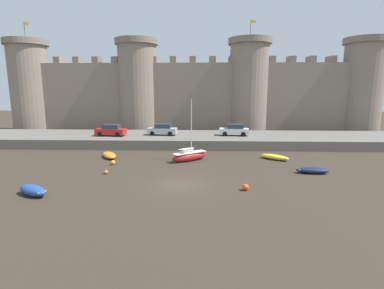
% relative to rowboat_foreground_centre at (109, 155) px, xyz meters
% --- Properties ---
extents(ground_plane, '(160.00, 160.00, 0.00)m').
position_rel_rowboat_foreground_centre_xyz_m(ground_plane, '(8.94, -9.46, -0.32)').
color(ground_plane, '#382D23').
extents(quay_road, '(71.18, 10.00, 1.29)m').
position_rel_rowboat_foreground_centre_xyz_m(quay_road, '(8.94, 9.17, 0.32)').
color(quay_road, '#666059').
rests_on(quay_road, ground).
extents(castle, '(66.71, 7.52, 19.30)m').
position_rel_rowboat_foreground_centre_xyz_m(castle, '(8.94, 20.91, 7.11)').
color(castle, gray).
rests_on(castle, ground).
extents(rowboat_foreground_centre, '(2.76, 3.45, 0.61)m').
position_rel_rowboat_foreground_centre_xyz_m(rowboat_foreground_centre, '(0.00, 0.00, 0.00)').
color(rowboat_foreground_centre, orange).
rests_on(rowboat_foreground_centre, ground).
extents(rowboat_midflat_centre, '(3.27, 2.83, 0.58)m').
position_rel_rowboat_foreground_centre_xyz_m(rowboat_midflat_centre, '(18.84, -0.21, -0.01)').
color(rowboat_midflat_centre, yellow).
rests_on(rowboat_midflat_centre, ground).
extents(sailboat_foreground_left, '(4.24, 3.53, 6.75)m').
position_rel_rowboat_foreground_centre_xyz_m(sailboat_foreground_left, '(9.31, -1.16, 0.28)').
color(sailboat_foreground_left, red).
rests_on(sailboat_foreground_left, ground).
extents(rowboat_midflat_left, '(3.07, 1.25, 0.59)m').
position_rel_rowboat_foreground_centre_xyz_m(rowboat_midflat_left, '(21.12, -5.68, -0.01)').
color(rowboat_midflat_left, '#141E3D').
rests_on(rowboat_midflat_left, ground).
extents(rowboat_midflat_right, '(3.02, 2.38, 0.79)m').
position_rel_rowboat_foreground_centre_xyz_m(rowboat_midflat_right, '(-1.97, -12.34, 0.09)').
color(rowboat_midflat_right, '#234793').
rests_on(rowboat_midflat_right, ground).
extents(mooring_buoy_mid_mud, '(0.52, 0.52, 0.52)m').
position_rel_rowboat_foreground_centre_xyz_m(mooring_buoy_mid_mud, '(14.15, -10.65, -0.06)').
color(mooring_buoy_mid_mud, '#E04C1E').
rests_on(mooring_buoy_mid_mud, ground).
extents(mooring_buoy_near_shore, '(0.39, 0.39, 0.39)m').
position_rel_rowboat_foreground_centre_xyz_m(mooring_buoy_near_shore, '(1.74, -6.61, -0.13)').
color(mooring_buoy_near_shore, orange).
rests_on(mooring_buoy_near_shore, ground).
extents(mooring_buoy_off_centre, '(0.49, 0.49, 0.49)m').
position_rel_rowboat_foreground_centre_xyz_m(mooring_buoy_off_centre, '(1.37, -3.21, -0.08)').
color(mooring_buoy_off_centre, orange).
rests_on(mooring_buoy_off_centre, ground).
extents(car_quay_centre_east, '(4.21, 2.11, 1.62)m').
position_rel_rowboat_foreground_centre_xyz_m(car_quay_centre_east, '(-2.14, 7.88, 1.75)').
color(car_quay_centre_east, red).
rests_on(car_quay_centre_east, quay_road).
extents(car_quay_centre_west, '(4.21, 2.11, 1.62)m').
position_rel_rowboat_foreground_centre_xyz_m(car_quay_centre_west, '(5.00, 8.90, 1.75)').
color(car_quay_centre_west, '#B2B5B7').
rests_on(car_quay_centre_west, quay_road).
extents(car_quay_west, '(4.21, 2.11, 1.62)m').
position_rel_rowboat_foreground_centre_xyz_m(car_quay_west, '(15.20, 8.81, 1.75)').
color(car_quay_west, silver).
rests_on(car_quay_west, quay_road).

